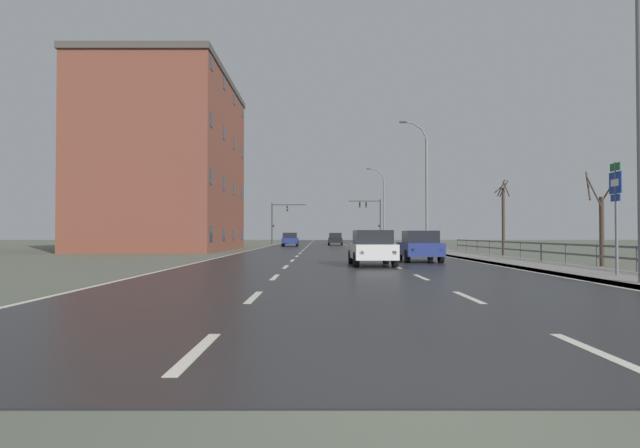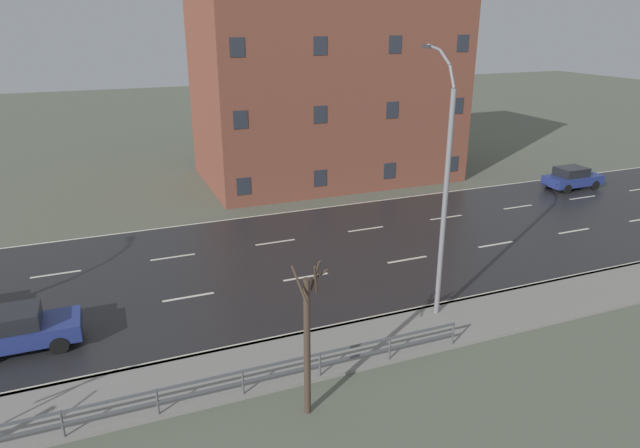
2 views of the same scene
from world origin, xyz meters
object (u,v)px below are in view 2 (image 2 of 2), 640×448
object	(u,v)px
street_lamp_midground	(444,193)
brick_building	(326,74)
car_near_right	(572,178)
car_far_right	(18,330)

from	to	relation	value
street_lamp_midground	brick_building	xyz separation A→B (m)	(-21.64, 4.12, 2.39)
car_near_right	brick_building	xyz separation A→B (m)	(-9.86, -14.71, 6.73)
street_lamp_midground	brick_building	bearing A→B (deg)	169.21
car_far_right	car_near_right	bearing A→B (deg)	104.29
car_far_right	street_lamp_midground	bearing A→B (deg)	78.22
car_near_right	brick_building	size ratio (longest dim) A/B	0.22
brick_building	street_lamp_midground	bearing A→B (deg)	-10.79
street_lamp_midground	car_far_right	xyz separation A→B (m)	(-3.33, -15.40, -4.33)
brick_building	car_far_right	bearing A→B (deg)	-46.83
car_far_right	brick_building	distance (m)	27.60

